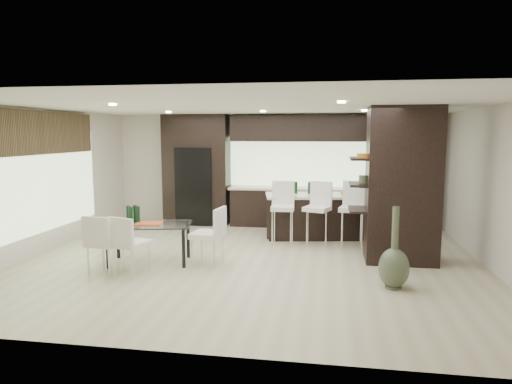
% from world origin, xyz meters
% --- Properties ---
extents(ground, '(8.00, 8.00, 0.00)m').
position_xyz_m(ground, '(0.00, 0.00, 0.00)').
color(ground, '#BEB491').
rests_on(ground, ground).
extents(back_wall, '(8.00, 0.02, 2.70)m').
position_xyz_m(back_wall, '(0.00, 3.50, 1.35)').
color(back_wall, silver).
rests_on(back_wall, ground).
extents(left_wall, '(0.02, 7.00, 2.70)m').
position_xyz_m(left_wall, '(-4.00, 0.00, 1.35)').
color(left_wall, silver).
rests_on(left_wall, ground).
extents(right_wall, '(0.02, 7.00, 2.70)m').
position_xyz_m(right_wall, '(4.00, 0.00, 1.35)').
color(right_wall, silver).
rests_on(right_wall, ground).
extents(ceiling, '(8.00, 7.00, 0.02)m').
position_xyz_m(ceiling, '(0.00, 0.00, 2.70)').
color(ceiling, white).
rests_on(ceiling, ground).
extents(window_left, '(0.04, 3.20, 1.90)m').
position_xyz_m(window_left, '(-3.96, 0.20, 1.35)').
color(window_left, '#B2D199').
rests_on(window_left, left_wall).
extents(window_back, '(3.40, 0.04, 1.20)m').
position_xyz_m(window_back, '(0.60, 3.46, 1.55)').
color(window_back, '#B2D199').
rests_on(window_back, back_wall).
extents(stone_accent, '(0.08, 3.00, 0.80)m').
position_xyz_m(stone_accent, '(-3.93, 0.20, 2.25)').
color(stone_accent, brown).
rests_on(stone_accent, left_wall).
extents(ceiling_spots, '(4.00, 3.00, 0.02)m').
position_xyz_m(ceiling_spots, '(0.00, 0.25, 2.68)').
color(ceiling_spots, white).
rests_on(ceiling_spots, ceiling).
extents(back_cabinetry, '(6.80, 0.68, 2.70)m').
position_xyz_m(back_cabinetry, '(0.50, 3.17, 1.35)').
color(back_cabinetry, black).
rests_on(back_cabinetry, ground).
extents(refrigerator, '(0.90, 0.68, 1.90)m').
position_xyz_m(refrigerator, '(-1.90, 3.12, 0.95)').
color(refrigerator, black).
rests_on(refrigerator, ground).
extents(partition_column, '(1.20, 0.80, 2.70)m').
position_xyz_m(partition_column, '(2.60, 0.40, 1.35)').
color(partition_column, black).
rests_on(partition_column, ground).
extents(kitchen_island, '(2.37, 1.33, 0.93)m').
position_xyz_m(kitchen_island, '(1.12, 2.09, 0.47)').
color(kitchen_island, black).
rests_on(kitchen_island, ground).
extents(stool_left, '(0.48, 0.48, 1.03)m').
position_xyz_m(stool_left, '(0.43, 1.28, 0.52)').
color(stool_left, white).
rests_on(stool_left, ground).
extents(stool_mid, '(0.59, 0.59, 1.04)m').
position_xyz_m(stool_mid, '(1.12, 1.28, 0.52)').
color(stool_mid, white).
rests_on(stool_mid, ground).
extents(stool_right, '(0.56, 0.56, 1.05)m').
position_xyz_m(stool_right, '(1.81, 1.28, 0.53)').
color(stool_right, white).
rests_on(stool_right, ground).
extents(bench, '(1.39, 0.93, 0.50)m').
position_xyz_m(bench, '(1.30, 2.24, 0.25)').
color(bench, black).
rests_on(bench, ground).
extents(floor_vase, '(0.52, 0.52, 1.20)m').
position_xyz_m(floor_vase, '(2.30, -1.10, 0.60)').
color(floor_vase, '#434D37').
rests_on(floor_vase, ground).
extents(dining_table, '(1.54, 1.05, 0.68)m').
position_xyz_m(dining_table, '(-1.71, -0.41, 0.34)').
color(dining_table, white).
rests_on(dining_table, ground).
extents(chair_near, '(0.61, 0.61, 0.89)m').
position_xyz_m(chair_near, '(-1.71, -1.13, 0.44)').
color(chair_near, white).
rests_on(chair_near, ground).
extents(chair_far, '(0.54, 0.54, 0.89)m').
position_xyz_m(chair_far, '(-2.15, -1.13, 0.45)').
color(chair_far, white).
rests_on(chair_far, ground).
extents(chair_end, '(0.56, 0.56, 0.93)m').
position_xyz_m(chair_end, '(-0.67, -0.41, 0.46)').
color(chair_end, white).
rests_on(chair_end, ground).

